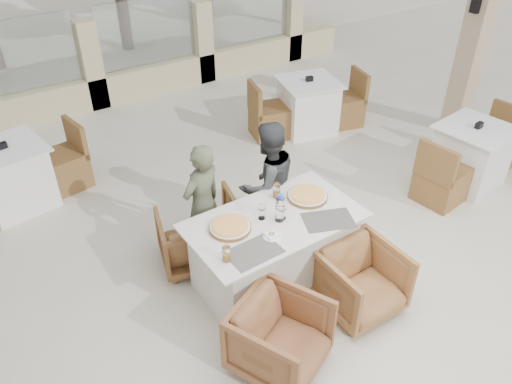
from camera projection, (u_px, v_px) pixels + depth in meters
ground at (266, 276)px, 5.00m from camera, size 80.00×80.00×0.00m
perimeter_wall_far at (90, 59)px, 7.80m from camera, size 10.00×0.34×1.60m
lantern_pillar at (468, 65)px, 7.05m from camera, size 0.34×0.34×2.00m
dining_table at (274, 251)px, 4.72m from camera, size 1.60×0.90×0.77m
placemat_near_left at (254, 252)px, 4.14m from camera, size 0.46×0.31×0.00m
placemat_near_right at (328, 220)px, 4.49m from camera, size 0.53×0.45×0.00m
pizza_left at (230, 227)px, 4.38m from camera, size 0.46×0.46×0.05m
pizza_right at (307, 196)px, 4.77m from camera, size 0.45×0.45×0.05m
water_bottle at (280, 208)px, 4.42m from camera, size 0.09×0.09×0.28m
wine_glass_centre at (262, 210)px, 4.46m from camera, size 0.08×0.08×0.18m
wine_glass_near at (283, 210)px, 4.46m from camera, size 0.08×0.08×0.18m
beer_glass_left at (226, 254)px, 4.02m from camera, size 0.08×0.08×0.14m
beer_glass_right at (277, 191)px, 4.75m from camera, size 0.09×0.09×0.15m
olive_dish at (272, 235)px, 4.29m from camera, size 0.11×0.11×0.04m
armchair_far_left at (191, 239)px, 5.02m from camera, size 0.78×0.79×0.58m
armchair_far_right at (259, 212)px, 5.37m from camera, size 0.78×0.80×0.61m
armchair_near_left at (280, 338)px, 3.98m from camera, size 0.90×0.91×0.63m
armchair_near_right at (360, 281)px, 4.50m from camera, size 0.70×0.72×0.63m
diner_left at (203, 204)px, 4.89m from camera, size 0.55×0.44×1.31m
diner_right at (268, 184)px, 5.13m from camera, size 0.68×0.53×1.37m
bg_table_a at (13, 177)px, 5.78m from camera, size 1.74×1.05×0.77m
bg_table_b at (308, 106)px, 7.37m from camera, size 1.80×1.22×0.77m
bg_table_c at (470, 156)px, 6.18m from camera, size 1.72×0.99×0.77m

